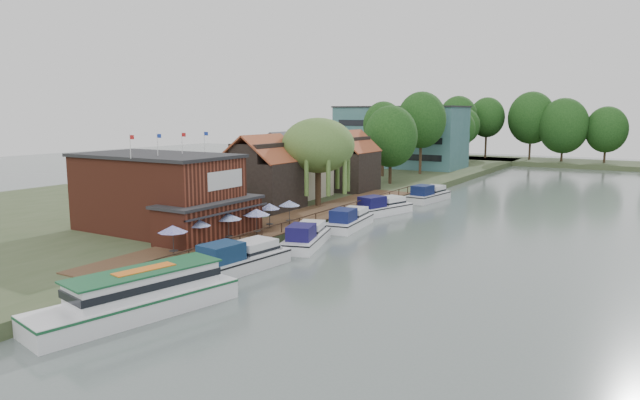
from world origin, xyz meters
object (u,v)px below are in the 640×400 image
Objects in this scene: cottage_a at (262,172)px; cruiser_3 at (382,205)px; umbrella_1 at (199,234)px; pub at (172,194)px; cruiser_4 at (429,192)px; cruiser_2 at (349,217)px; tour_boat at (136,293)px; hotel_block at (400,136)px; umbrella_3 at (257,222)px; cruiser_0 at (240,255)px; umbrella_0 at (173,240)px; cottage_c at (348,161)px; willow at (318,162)px; cottage_b at (289,164)px; umbrella_2 at (229,227)px; cruiser_1 at (306,234)px; swan at (151,290)px; umbrella_4 at (270,216)px; umbrella_5 at (289,212)px.

cruiser_3 is at bearing 39.21° from cottage_a.
cruiser_3 is (3.60, 27.44, -1.13)m from umbrella_1.
pub is 38.40m from cruiser_4.
tour_boat reaches higher than cruiser_2.
hotel_block reaches higher than pub.
umbrella_3 reaches higher than cruiser_0.
cottage_a reaches higher than umbrella_0.
willow reaches higher than cottage_c.
cruiser_3 is (10.03, 24.00, -3.49)m from pub.
cruiser_0 is (15.04, -28.90, -4.02)m from cottage_b.
willow is 0.81× the size of tour_boat.
pub reaches higher than cruiser_0.
hotel_block is 72.69m from umbrella_2.
cruiser_1 is (4.70, 8.91, -1.14)m from umbrella_1.
umbrella_3 is 14.69m from swan.
cottage_b is 43.19m from tour_boat.
umbrella_1 is 8.83m from swan.
cruiser_1 is at bearing -38.17° from cottage_a.
willow reaches higher than cottage_b.
hotel_block is 10.32× the size of umbrella_3.
umbrella_0 reaches higher than cruiser_2.
willow is 26.79m from umbrella_0.
umbrella_1 is at bearing -98.95° from umbrella_3.
umbrella_3 is at bearing 124.14° from cruiser_0.
cottage_c is at bearing 103.19° from umbrella_4.
cruiser_1 reaches higher than cruiser_2.
cottage_c is 34.80m from umbrella_2.
cottage_a is 19.55× the size of swan.
tour_boat reaches higher than cruiser_3.
umbrella_4 and umbrella_5 have the same top height.
hotel_block is at bearing 102.62° from umbrella_4.
cruiser_1 is (7.63, -14.53, -5.07)m from willow.
willow is at bearing 102.96° from umbrella_3.
hotel_block is at bearing 102.20° from cottage_c.
umbrella_0 is (10.47, -31.33, -2.96)m from cottage_b.
willow reaches higher than tour_boat.
tour_boat is at bearing -75.31° from umbrella_4.
umbrella_3 is 0.24× the size of cruiser_0.
cruiser_1 is (4.59, -0.66, -1.14)m from umbrella_4.
tour_boat is at bearing -94.76° from cruiser_2.
umbrella_3 reaches higher than swan.
umbrella_4 is 0.25× the size of cruiser_2.
swan is (-1.08, -26.17, -0.92)m from cruiser_2.
hotel_block reaches higher than tour_boat.
swan is (6.00, -31.46, -5.99)m from willow.
umbrella_1 is (6.43, -3.45, -2.36)m from pub.
cruiser_3 is 12.64m from cruiser_4.
cruiser_1 is at bearing 50.85° from umbrella_2.
umbrella_0 is 1.00× the size of umbrella_1.
umbrella_1 is at bearing -179.31° from cruiser_0.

